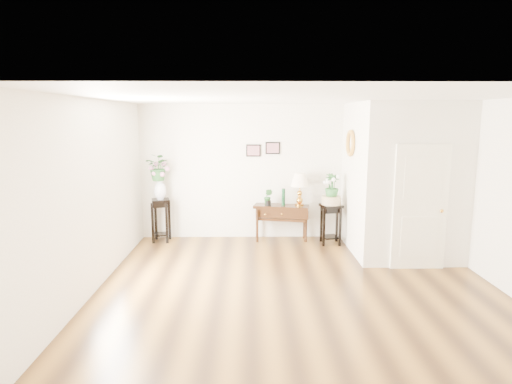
{
  "coord_description": "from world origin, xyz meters",
  "views": [
    {
      "loc": [
        -0.72,
        -6.12,
        2.53
      ],
      "look_at": [
        -0.62,
        1.3,
        1.23
      ],
      "focal_mm": 30.0,
      "sensor_mm": 36.0,
      "label": 1
    }
  ],
  "objects_px": {
    "plant_stand_b": "(331,224)",
    "console_table": "(281,223)",
    "table_lamp": "(300,188)",
    "plant_stand_a": "(161,220)"
  },
  "relations": [
    {
      "from": "table_lamp",
      "to": "plant_stand_a",
      "type": "bearing_deg",
      "value": -179.28
    },
    {
      "from": "table_lamp",
      "to": "plant_stand_a",
      "type": "relative_size",
      "value": 0.76
    },
    {
      "from": "table_lamp",
      "to": "plant_stand_b",
      "type": "xyz_separation_m",
      "value": [
        0.6,
        -0.26,
        -0.69
      ]
    },
    {
      "from": "plant_stand_a",
      "to": "table_lamp",
      "type": "bearing_deg",
      "value": 0.72
    },
    {
      "from": "console_table",
      "to": "table_lamp",
      "type": "height_order",
      "value": "table_lamp"
    },
    {
      "from": "plant_stand_b",
      "to": "console_table",
      "type": "bearing_deg",
      "value": 165.14
    },
    {
      "from": "console_table",
      "to": "plant_stand_b",
      "type": "bearing_deg",
      "value": -2.72
    },
    {
      "from": "console_table",
      "to": "table_lamp",
      "type": "bearing_deg",
      "value": 12.13
    },
    {
      "from": "plant_stand_a",
      "to": "plant_stand_b",
      "type": "xyz_separation_m",
      "value": [
        3.45,
        -0.22,
        -0.04
      ]
    },
    {
      "from": "console_table",
      "to": "table_lamp",
      "type": "xyz_separation_m",
      "value": [
        0.37,
        0.0,
        0.72
      ]
    }
  ]
}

